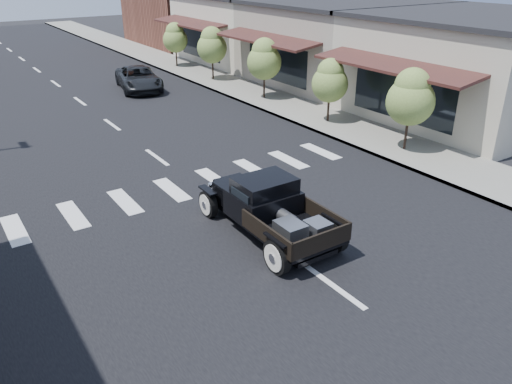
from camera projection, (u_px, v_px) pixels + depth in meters
ground at (261, 234)px, 13.76m from camera, size 120.00×120.00×0.00m
road at (92, 110)px, 25.02m from camera, size 14.00×80.00×0.02m
road_markings at (128, 137)px, 21.27m from camera, size 12.00×60.00×0.06m
sidewalk_right at (235, 87)px, 29.30m from camera, size 3.00×80.00×0.15m
storefront_near at (476, 68)px, 23.42m from camera, size 10.00×9.00×4.50m
storefront_mid at (343, 43)px, 30.17m from camera, size 10.00×9.00×4.50m
storefront_far at (259, 28)px, 36.93m from camera, size 10.00×9.00×4.50m
far_building_right at (200, 1)px, 44.16m from camera, size 11.00×10.00×7.00m
small_tree_a at (409, 111)px, 18.89m from camera, size 1.81×1.81×3.02m
small_tree_b at (329, 91)px, 22.33m from camera, size 1.63×1.63×2.71m
small_tree_c at (264, 69)px, 26.11m from camera, size 1.79×1.79×2.99m
small_tree_d at (212, 54)px, 30.24m from camera, size 1.80×1.80×3.00m
small_tree_e at (176, 45)px, 34.11m from camera, size 1.67×1.67×2.78m
hotrod_pickup at (269, 207)px, 13.41m from camera, size 2.24×4.75×1.64m
second_car at (139, 79)px, 28.63m from camera, size 3.01×4.96×1.29m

